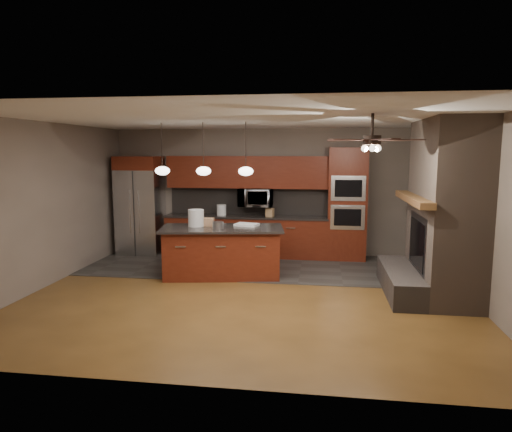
% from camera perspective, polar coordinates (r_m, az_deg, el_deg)
% --- Properties ---
extents(ground, '(7.00, 7.00, 0.00)m').
position_cam_1_polar(ground, '(7.55, -0.97, -9.67)').
color(ground, brown).
rests_on(ground, ground).
extents(ceiling, '(7.00, 6.00, 0.02)m').
position_cam_1_polar(ceiling, '(7.21, -1.02, 12.05)').
color(ceiling, white).
rests_on(ceiling, back_wall).
extents(back_wall, '(7.00, 0.02, 2.80)m').
position_cam_1_polar(back_wall, '(10.20, 1.66, 3.01)').
color(back_wall, slate).
rests_on(back_wall, ground).
extents(right_wall, '(0.02, 6.00, 2.80)m').
position_cam_1_polar(right_wall, '(7.54, 26.30, 0.38)').
color(right_wall, slate).
rests_on(right_wall, ground).
extents(left_wall, '(0.02, 6.00, 2.80)m').
position_cam_1_polar(left_wall, '(8.53, -24.92, 1.26)').
color(left_wall, slate).
rests_on(left_wall, ground).
extents(slate_tile_patch, '(7.00, 2.40, 0.01)m').
position_cam_1_polar(slate_tile_patch, '(9.26, 0.79, -6.28)').
color(slate_tile_patch, '#353430').
rests_on(slate_tile_patch, ground).
extents(fireplace_column, '(1.30, 2.10, 2.80)m').
position_cam_1_polar(fireplace_column, '(7.80, 22.12, 0.09)').
color(fireplace_column, '#6B594C').
rests_on(fireplace_column, ground).
extents(back_cabinetry, '(3.59, 0.64, 2.20)m').
position_cam_1_polar(back_cabinetry, '(10.07, -1.20, 0.05)').
color(back_cabinetry, maroon).
rests_on(back_cabinetry, ground).
extents(oven_tower, '(0.80, 0.63, 2.38)m').
position_cam_1_polar(oven_tower, '(9.87, 11.31, 1.47)').
color(oven_tower, maroon).
rests_on(oven_tower, ground).
extents(microwave, '(0.73, 0.41, 0.50)m').
position_cam_1_polar(microwave, '(10.00, -0.07, 2.33)').
color(microwave, silver).
rests_on(microwave, back_cabinetry).
extents(refrigerator, '(0.95, 0.75, 2.19)m').
position_cam_1_polar(refrigerator, '(10.58, -14.27, 1.29)').
color(refrigerator, silver).
rests_on(refrigerator, ground).
extents(kitchen_island, '(2.35, 1.35, 0.92)m').
position_cam_1_polar(kitchen_island, '(8.47, -4.25, -4.45)').
color(kitchen_island, maroon).
rests_on(kitchen_island, ground).
extents(white_bucket, '(0.30, 0.30, 0.31)m').
position_cam_1_polar(white_bucket, '(8.52, -7.51, -0.25)').
color(white_bucket, silver).
rests_on(white_bucket, kitchen_island).
extents(paint_can, '(0.20, 0.20, 0.13)m').
position_cam_1_polar(paint_can, '(8.21, -4.76, -1.17)').
color(paint_can, '#9F9EA2').
rests_on(paint_can, kitchen_island).
extents(paint_tray, '(0.48, 0.39, 0.04)m').
position_cam_1_polar(paint_tray, '(8.54, -1.16, -1.09)').
color(paint_tray, white).
rests_on(paint_tray, kitchen_island).
extents(cardboard_box, '(0.24, 0.18, 0.15)m').
position_cam_1_polar(cardboard_box, '(8.55, -6.10, -0.76)').
color(cardboard_box, '#A77956').
rests_on(cardboard_box, kitchen_island).
extents(counter_bucket, '(0.24, 0.24, 0.23)m').
position_cam_1_polar(counter_bucket, '(10.12, -4.34, 0.77)').
color(counter_bucket, white).
rests_on(counter_bucket, back_cabinetry).
extents(counter_box, '(0.19, 0.17, 0.18)m').
position_cam_1_polar(counter_box, '(9.90, 1.75, 0.46)').
color(counter_box, tan).
rests_on(counter_box, back_cabinetry).
extents(pendant_left, '(0.26, 0.26, 0.92)m').
position_cam_1_polar(pendant_left, '(8.29, -11.62, 5.59)').
color(pendant_left, black).
rests_on(pendant_left, ceiling).
extents(pendant_center, '(0.26, 0.26, 0.92)m').
position_cam_1_polar(pendant_center, '(8.07, -6.57, 5.64)').
color(pendant_center, black).
rests_on(pendant_center, ceiling).
extents(pendant_right, '(0.26, 0.26, 0.92)m').
position_cam_1_polar(pendant_right, '(7.91, -1.28, 5.65)').
color(pendant_right, black).
rests_on(pendant_right, ceiling).
extents(ceiling_fan, '(1.27, 1.33, 0.41)m').
position_cam_1_polar(ceiling_fan, '(6.34, 14.29, 9.26)').
color(ceiling_fan, black).
rests_on(ceiling_fan, ceiling).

